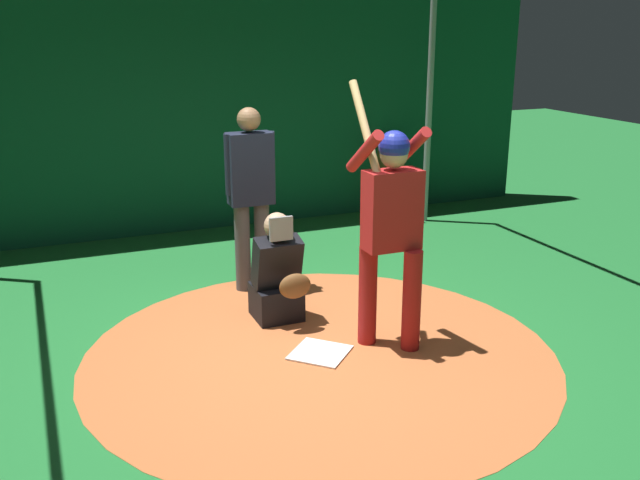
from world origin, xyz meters
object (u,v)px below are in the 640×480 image
at_px(batter, 391,219).
at_px(umpire, 251,189).
at_px(catcher, 278,278).
at_px(home_plate, 320,352).
at_px(bat_rack, 384,177).

height_order(batter, umpire, batter).
bearing_deg(catcher, home_plate, 5.45).
xyz_separation_m(batter, umpire, (-1.66, -0.62, -0.07)).
bearing_deg(bat_rack, home_plate, -33.97).
bearing_deg(batter, umpire, -159.69).
height_order(batter, catcher, batter).
height_order(batter, bat_rack, batter).
distance_m(home_plate, batter, 1.20).
xyz_separation_m(batter, catcher, (-0.84, -0.64, -0.68)).
relative_size(catcher, bat_rack, 0.93).
relative_size(home_plate, batter, 0.20).
relative_size(batter, umpire, 1.18).
bearing_deg(batter, home_plate, -95.76).
xyz_separation_m(umpire, bat_rack, (-2.10, 2.54, -0.51)).
distance_m(batter, bat_rack, 4.27).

